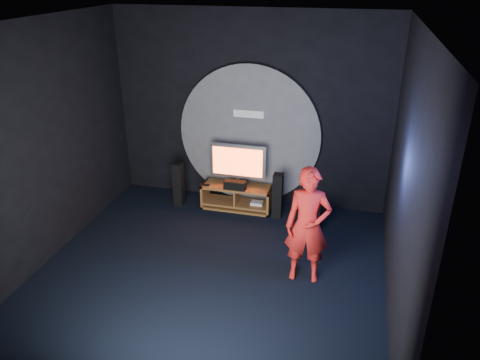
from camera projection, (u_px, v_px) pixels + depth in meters
The scene contains 15 objects.
floor at pixel (210, 272), 6.89m from camera, with size 5.00×5.00×0.00m, color black.
back_wall at pixel (250, 111), 8.36m from camera, with size 5.00×0.04×3.50m, color black.
front_wall at pixel (115, 272), 3.96m from camera, with size 5.00×0.04×3.50m, color black.
left_wall at pixel (41, 146), 6.72m from camera, with size 0.04×5.00×3.50m, color black.
right_wall at pixel (405, 183), 5.59m from camera, with size 0.04×5.00×3.50m, color black.
ceiling at pixel (202, 23), 5.42m from camera, with size 5.00×5.00×0.01m, color black.
wall_disc_panel at pixel (249, 135), 8.49m from camera, with size 2.60×0.11×2.60m.
media_console at pixel (237, 198), 8.64m from camera, with size 1.28×0.45×0.45m.
tv at pixel (238, 163), 8.42m from camera, with size 1.03×0.22×0.77m.
center_speaker at pixel (235, 185), 8.39m from camera, with size 0.40×0.15×0.15m, color black.
remote at pixel (205, 185), 8.55m from camera, with size 0.18×0.05×0.02m, color black.
tower_speaker_left at pixel (179, 184), 8.68m from camera, with size 0.17×0.18×0.83m, color black.
tower_speaker_right at pixel (278, 196), 8.25m from camera, with size 0.17×0.18×0.83m, color black.
subwoofer at pixel (310, 217), 8.02m from camera, with size 0.34×0.34×0.37m, color black.
player at pixel (308, 226), 6.43m from camera, with size 0.62×0.41×1.70m, color red.
Camera 1 is at (1.84, -5.40, 4.12)m, focal length 35.00 mm.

